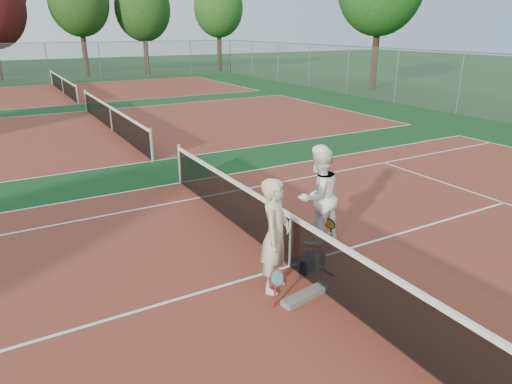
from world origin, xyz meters
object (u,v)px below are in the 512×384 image
at_px(sports_bag_purple, 315,259).
at_px(water_bottle, 317,263).
at_px(racket_black_held, 329,231).
at_px(player_b, 318,197).
at_px(net_main, 291,241).
at_px(player_a, 275,236).
at_px(racket_spare, 316,266).
at_px(sports_bag_navy, 307,264).
at_px(racket_red, 277,287).

distance_m(sports_bag_purple, water_bottle, 0.20).
bearing_deg(sports_bag_purple, racket_black_held, 36.48).
bearing_deg(player_b, net_main, 23.34).
xyz_separation_m(player_a, racket_spare, (1.03, 0.22, -0.93)).
xyz_separation_m(net_main, player_a, (-0.64, -0.48, 0.45)).
bearing_deg(racket_spare, player_a, 93.42).
xyz_separation_m(net_main, player_b, (1.01, 0.56, 0.47)).
bearing_deg(net_main, racket_spare, -33.98).
bearing_deg(racket_black_held, sports_bag_navy, 7.28).
relative_size(player_a, racket_spare, 3.21).
bearing_deg(water_bottle, sports_bag_purple, 61.11).
bearing_deg(net_main, racket_black_held, 17.95).
xyz_separation_m(racket_red, racket_black_held, (2.04, 1.27, -0.01)).
height_order(racket_red, sports_bag_purple, racket_red).
distance_m(net_main, sports_bag_purple, 0.60).
height_order(net_main, player_a, player_a).
bearing_deg(sports_bag_navy, player_b, 44.98).
bearing_deg(water_bottle, racket_red, -155.83).
bearing_deg(water_bottle, racket_spare, 59.92).
height_order(net_main, sports_bag_purple, net_main).
height_order(sports_bag_purple, water_bottle, water_bottle).
xyz_separation_m(net_main, racket_red, (-0.85, -0.88, -0.22)).
distance_m(player_b, racket_black_held, 0.75).
xyz_separation_m(racket_red, water_bottle, (1.19, 0.53, -0.14)).
bearing_deg(sports_bag_purple, racket_red, -151.17).
bearing_deg(player_a, net_main, -5.61).
height_order(net_main, racket_red, net_main).
bearing_deg(water_bottle, racket_black_held, 40.66).
xyz_separation_m(racket_black_held, water_bottle, (-0.86, -0.74, -0.13)).
height_order(racket_red, racket_black_held, racket_red).
distance_m(player_b, sports_bag_navy, 1.45).
height_order(player_b, sports_bag_purple, player_b).
distance_m(player_b, racket_spare, 1.41).
height_order(net_main, water_bottle, net_main).
height_order(player_a, racket_red, player_a).
bearing_deg(player_a, sports_bag_purple, -26.68).
bearing_deg(player_a, sports_bag_navy, -27.85).
height_order(racket_black_held, water_bottle, racket_black_held).
height_order(racket_black_held, sports_bag_navy, racket_black_held).
relative_size(net_main, racket_red, 18.76).
bearing_deg(sports_bag_purple, sports_bag_navy, -160.30).
xyz_separation_m(player_a, sports_bag_purple, (1.07, 0.31, -0.84)).
height_order(racket_red, racket_spare, racket_red).
bearing_deg(net_main, racket_red, -133.99).
relative_size(net_main, sports_bag_navy, 33.67).
relative_size(player_b, racket_spare, 3.27).
bearing_deg(player_a, water_bottle, -34.88).
xyz_separation_m(player_b, sports_bag_purple, (-0.58, -0.74, -0.86)).
xyz_separation_m(player_b, racket_red, (-1.87, -1.45, -0.69)).
xyz_separation_m(racket_red, racket_spare, (1.24, 0.62, -0.26)).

